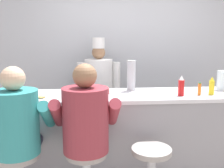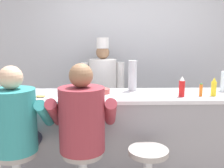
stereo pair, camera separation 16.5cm
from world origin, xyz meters
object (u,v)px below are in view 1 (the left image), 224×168
Objects in this scene: coffee_mug_blue at (85,89)px; diner_seated_maroon at (86,124)px; water_pitcher_clear at (223,80)px; diner_seated_teal at (17,127)px; breakfast_plate at (41,98)px; cereal_bowl at (102,91)px; hot_sauce_bottle_orange at (199,89)px; cook_in_whites_near at (99,88)px; coffee_mug_tan at (9,94)px; ketchup_bottle_red at (181,86)px; cup_stack_steel at (131,75)px; mustard_bottle_yellow at (212,86)px.

diner_seated_maroon is at bearing -88.71° from coffee_mug_blue.
diner_seated_teal reaches higher than water_pitcher_clear.
breakfast_plate is 0.68m from cereal_bowl.
breakfast_plate is 1.59× the size of coffee_mug_blue.
coffee_mug_blue is (-1.25, 0.22, -0.02)m from hot_sauce_bottle_orange.
hot_sauce_bottle_orange is at bearing -9.79° from coffee_mug_blue.
coffee_mug_blue is at bearing 168.01° from cereal_bowl.
coffee_mug_blue is 0.09× the size of cook_in_whites_near.
hot_sauce_bottle_orange is 0.60× the size of water_pitcher_clear.
hot_sauce_bottle_orange reaches higher than cereal_bowl.
coffee_mug_blue is at bearing -101.83° from cook_in_whites_near.
diner_seated_maroon is at bearing -38.75° from breakfast_plate.
cook_in_whites_near reaches higher than coffee_mug_tan.
hot_sauce_bottle_orange is (0.21, 0.01, -0.04)m from ketchup_bottle_red.
hot_sauce_bottle_orange is 1.12× the size of coffee_mug_tan.
cook_in_whites_near is (-1.46, 0.88, -0.23)m from water_pitcher_clear.
water_pitcher_clear is 2.44m from coffee_mug_tan.
ketchup_bottle_red is 0.62× the size of cup_stack_steel.
coffee_mug_tan is 0.09× the size of diner_seated_maroon.
cereal_bowl is 0.97m from cook_in_whites_near.
water_pitcher_clear is 1.03× the size of breakfast_plate.
coffee_mug_tan is 0.35× the size of cup_stack_steel.
coffee_mug_tan reaches higher than cereal_bowl.
hot_sauce_bottle_orange is at bearing -174.19° from mustard_bottle_yellow.
cup_stack_steel reaches higher than mustard_bottle_yellow.
hot_sauce_bottle_orange is at bearing 3.08° from ketchup_bottle_red.
coffee_mug_tan is at bearing 179.22° from hot_sauce_bottle_orange.
diner_seated_teal reaches higher than coffee_mug_blue.
coffee_mug_blue is (0.78, 0.19, 0.00)m from coffee_mug_tan.
cereal_bowl is 0.12× the size of diner_seated_teal.
mustard_bottle_yellow is 1.20× the size of cereal_bowl.
coffee_mug_blue is (-1.65, -0.04, -0.07)m from water_pitcher_clear.
coffee_mug_tan is at bearing -174.55° from water_pitcher_clear.
diner_seated_teal reaches higher than breakfast_plate.
cereal_bowl is 0.10× the size of cook_in_whites_near.
water_pitcher_clear is 2.12m from breakfast_plate.
mustard_bottle_yellow is 0.15m from hot_sauce_bottle_orange.
hot_sauce_bottle_orange is 2.03m from coffee_mug_tan.
coffee_mug_tan is at bearing -167.39° from cup_stack_steel.
water_pitcher_clear is at bearing 33.13° from hot_sauce_bottle_orange.
mustard_bottle_yellow is 1.47m from diner_seated_maroon.
cook_in_whites_near is at bearing 48.80° from coffee_mug_tan.
coffee_mug_blue is (-0.19, 0.04, 0.02)m from cereal_bowl.
breakfast_plate is 0.63× the size of cup_stack_steel.
diner_seated_teal reaches higher than hot_sauce_bottle_orange.
cook_in_whites_near is (0.19, 0.92, -0.16)m from coffee_mug_blue.
cup_stack_steel is (1.33, 0.30, 0.14)m from coffee_mug_tan.
ketchup_bottle_red is 1.71m from diner_seated_teal.
breakfast_plate is at bearing -16.23° from coffee_mug_tan.
hot_sauce_bottle_orange reaches higher than coffee_mug_blue.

